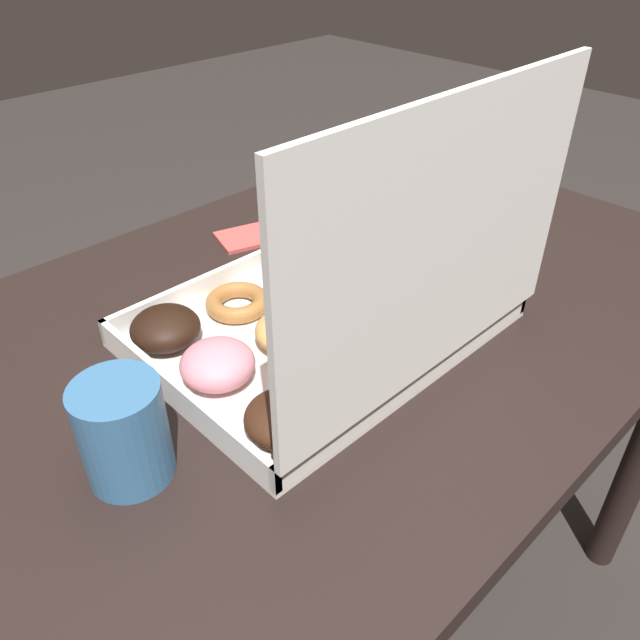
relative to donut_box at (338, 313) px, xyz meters
The scene contains 5 objects.
ground_plane 0.80m from the donut_box, 120.97° to the right, with size 8.00×8.00×0.00m, color #2D2826.
dining_table 0.18m from the donut_box, 120.97° to the right, with size 1.17×0.73×0.74m.
donut_box is the anchor object (origin of this frame).
coffee_mug 0.27m from the donut_box, ahead, with size 0.08×0.08×0.10m.
paper_napkin 0.31m from the donut_box, 110.72° to the right, with size 0.13×0.10×0.01m.
Camera 1 is at (0.46, 0.48, 1.20)m, focal length 35.00 mm.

